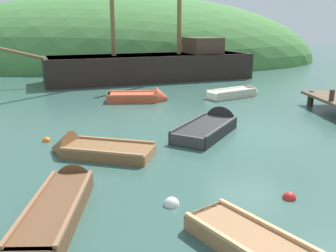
# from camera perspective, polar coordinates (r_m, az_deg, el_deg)

# --- Properties ---
(ground_plane) EXTENTS (120.00, 120.00, 0.00)m
(ground_plane) POSITION_cam_1_polar(r_m,az_deg,el_deg) (12.99, 12.40, -1.15)
(ground_plane) COLOR #33564C
(shore_hill) EXTENTS (42.64, 25.63, 13.73)m
(shore_hill) POSITION_cam_1_polar(r_m,az_deg,el_deg) (40.50, -8.11, 10.20)
(shore_hill) COLOR #477F3D
(shore_hill) RESTS_ON ground
(sailing_ship) EXTENTS (16.64, 7.54, 12.54)m
(sailing_ship) POSITION_cam_1_polar(r_m,az_deg,el_deg) (25.41, -2.40, 8.75)
(sailing_ship) COLOR black
(sailing_ship) RESTS_ON ground
(rowboat_outer_left) EXTENTS (3.07, 1.25, 1.17)m
(rowboat_outer_left) POSITION_cam_1_polar(r_m,az_deg,el_deg) (18.24, -4.03, 4.36)
(rowboat_outer_left) COLOR #C64C2D
(rowboat_outer_left) RESTS_ON ground
(rowboat_outer_right) EXTENTS (1.10, 3.83, 0.87)m
(rowboat_outer_right) POSITION_cam_1_polar(r_m,az_deg,el_deg) (7.97, -16.26, -11.38)
(rowboat_outer_right) COLOR brown
(rowboat_outer_right) RESTS_ON ground
(rowboat_center) EXTENTS (3.41, 2.44, 0.89)m
(rowboat_center) POSITION_cam_1_polar(r_m,az_deg,el_deg) (19.70, 10.94, 4.98)
(rowboat_center) COLOR beige
(rowboat_center) RESTS_ON ground
(rowboat_portside) EXTENTS (3.04, 3.76, 1.23)m
(rowboat_portside) POSITION_cam_1_polar(r_m,az_deg,el_deg) (13.04, 6.94, -0.24)
(rowboat_portside) COLOR black
(rowboat_portside) RESTS_ON ground
(rowboat_far) EXTENTS (3.35, 2.11, 1.14)m
(rowboat_far) POSITION_cam_1_polar(r_m,az_deg,el_deg) (10.90, -12.13, -3.92)
(rowboat_far) COLOR brown
(rowboat_far) RESTS_ON ground
(buoy_white) EXTENTS (0.34, 0.34, 0.34)m
(buoy_white) POSITION_cam_1_polar(r_m,az_deg,el_deg) (7.81, 0.57, -12.33)
(buoy_white) COLOR white
(buoy_white) RESTS_ON ground
(buoy_orange) EXTENTS (0.28, 0.28, 0.28)m
(buoy_orange) POSITION_cam_1_polar(r_m,az_deg,el_deg) (12.50, -18.58, -2.28)
(buoy_orange) COLOR orange
(buoy_orange) RESTS_ON ground
(buoy_red) EXTENTS (0.30, 0.30, 0.30)m
(buoy_red) POSITION_cam_1_polar(r_m,az_deg,el_deg) (8.50, 18.56, -10.76)
(buoy_red) COLOR red
(buoy_red) RESTS_ON ground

